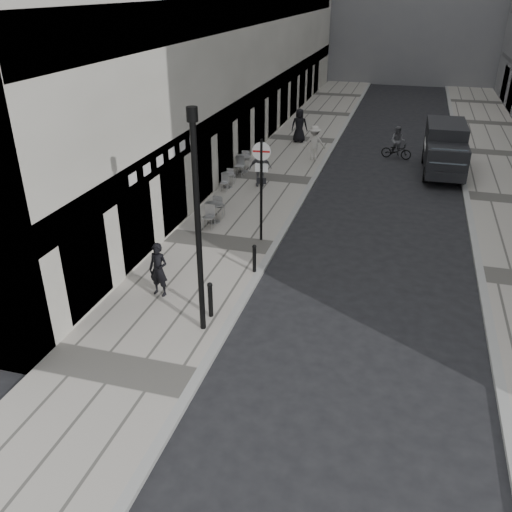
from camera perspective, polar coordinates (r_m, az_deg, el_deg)
The scene contains 15 objects.
ground at distance 11.59m, azimuth -11.92°, elevation -21.73°, with size 120.00×120.00×0.00m, color black.
sidewalk at distance 26.74m, azimuth 1.68°, elevation 8.16°, with size 4.00×60.00×0.12m, color gray.
walking_man at distance 16.37m, azimuth -10.23°, elevation -1.43°, with size 0.61×0.40×1.69m, color black.
sign_post at distance 19.13m, azimuth 0.57°, elevation 8.30°, with size 0.64×0.14×3.75m.
lamppost at distance 13.49m, azimuth -6.19°, elevation 4.24°, with size 0.27×0.27×5.98m.
bollard_near at distance 15.28m, azimuth -4.82°, elevation -4.70°, with size 0.13×0.13×1.01m, color black.
bollard_far at distance 17.58m, azimuth -0.18°, elevation -0.34°, with size 0.12×0.12×0.90m, color black.
panel_van at distance 29.00m, azimuth 19.29°, elevation 10.82°, with size 2.00×5.10×2.38m.
cyclist at distance 30.96m, azimuth 14.62°, elevation 11.13°, with size 1.70×0.85×1.76m.
pedestrian_a at distance 25.24m, azimuth 0.47°, elevation 9.24°, with size 1.01×0.42×1.73m, color #515055.
pedestrian_b at distance 29.52m, azimuth 6.15°, elevation 11.77°, with size 1.17×0.67×1.81m, color #B9B4AB.
pedestrian_c at distance 32.95m, azimuth 4.59°, elevation 13.53°, with size 0.95×0.62×1.95m, color black.
cafe_table_near at distance 21.37m, azimuth -4.42°, elevation 4.72°, with size 0.72×1.62×0.93m.
cafe_table_mid at distance 25.22m, azimuth -3.00°, elevation 8.09°, with size 0.62×1.40×0.80m.
cafe_table_far at distance 27.40m, azimuth -1.36°, elevation 9.83°, with size 0.75×1.68×0.96m.
Camera 1 is at (4.18, -6.58, 8.57)m, focal length 38.00 mm.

